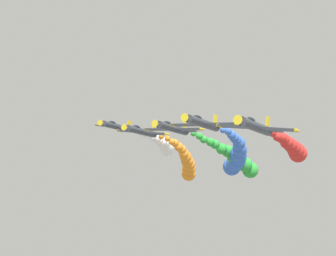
{
  "coord_description": "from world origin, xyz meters",
  "views": [
    {
      "loc": [
        -42.1,
        81.76,
        110.58
      ],
      "look_at": [
        0.0,
        0.0,
        123.74
      ],
      "focal_mm": 65.81,
      "sensor_mm": 36.0,
      "label": 1
    }
  ],
  "objects_px": {
    "airplane_left_inner": "(203,123)",
    "airplane_right_inner": "(172,128)",
    "airplane_left_outer": "(141,131)",
    "airplane_right_outer": "(117,126)",
    "airplane_lead": "(255,126)"
  },
  "relations": [
    {
      "from": "airplane_left_inner",
      "to": "airplane_right_inner",
      "type": "xyz_separation_m",
      "value": [
        8.52,
        -7.93,
        0.9
      ]
    },
    {
      "from": "airplane_right_outer",
      "to": "airplane_left_outer",
      "type": "bearing_deg",
      "value": 141.83
    },
    {
      "from": "airplane_right_inner",
      "to": "airplane_right_outer",
      "type": "bearing_deg",
      "value": -37.5
    },
    {
      "from": "airplane_left_inner",
      "to": "airplane_left_outer",
      "type": "relative_size",
      "value": 1.0
    },
    {
      "from": "airplane_lead",
      "to": "airplane_left_inner",
      "type": "height_order",
      "value": "airplane_left_inner"
    },
    {
      "from": "airplane_left_outer",
      "to": "airplane_right_outer",
      "type": "bearing_deg",
      "value": -38.17
    },
    {
      "from": "airplane_lead",
      "to": "airplane_right_inner",
      "type": "relative_size",
      "value": 1.0
    },
    {
      "from": "airplane_lead",
      "to": "airplane_left_outer",
      "type": "distance_m",
      "value": 36.3
    },
    {
      "from": "airplane_left_inner",
      "to": "airplane_right_outer",
      "type": "bearing_deg",
      "value": -39.27
    },
    {
      "from": "airplane_right_inner",
      "to": "airplane_left_outer",
      "type": "relative_size",
      "value": 1.0
    },
    {
      "from": "airplane_left_inner",
      "to": "airplane_left_outer",
      "type": "xyz_separation_m",
      "value": [
        17.98,
        -15.0,
        1.88
      ]
    },
    {
      "from": "airplane_left_inner",
      "to": "airplane_right_outer",
      "type": "relative_size",
      "value": 1.0
    },
    {
      "from": "airplane_right_inner",
      "to": "airplane_left_inner",
      "type": "bearing_deg",
      "value": 137.08
    },
    {
      "from": "airplane_right_inner",
      "to": "airplane_left_outer",
      "type": "distance_m",
      "value": 11.85
    },
    {
      "from": "airplane_left_inner",
      "to": "airplane_right_outer",
      "type": "xyz_separation_m",
      "value": [
        27.55,
        -22.53,
        4.29
      ]
    }
  ]
}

